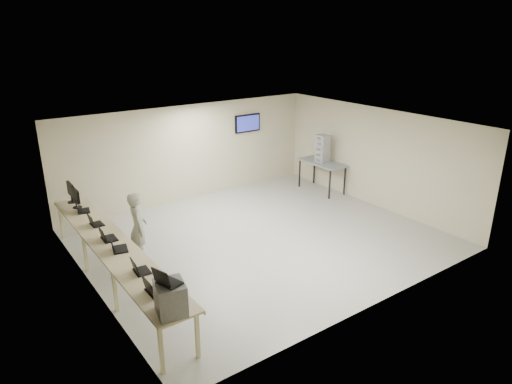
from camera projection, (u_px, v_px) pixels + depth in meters
room at (261, 183)px, 10.71m from camera, size 8.01×7.01×2.81m
workbench at (113, 247)px, 8.88m from camera, size 0.76×6.00×0.90m
equipment_box at (171, 298)px, 6.63m from camera, size 0.51×0.55×0.49m
laptop_on_box at (166, 280)px, 6.50m from camera, size 0.38×0.40×0.27m
laptop_0 at (153, 289)px, 7.17m from camera, size 0.31×0.38×0.30m
laptop_1 at (139, 269)px, 7.78m from camera, size 0.30×0.36×0.27m
laptop_2 at (117, 247)px, 8.55m from camera, size 0.39×0.43×0.29m
laptop_3 at (106, 236)px, 8.98m from camera, size 0.31×0.38×0.29m
laptop_4 at (94, 222)px, 9.64m from camera, size 0.28×0.33×0.26m
laptop_5 at (81, 209)px, 10.34m from camera, size 0.36×0.40×0.28m
monitor_near at (76, 196)px, 10.53m from camera, size 0.21×0.47×0.46m
monitor_far at (71, 191)px, 10.85m from camera, size 0.22×0.49×0.48m
soldier at (138, 228)px, 9.82m from camera, size 0.53×0.66×1.59m
side_table at (322, 164)px, 14.10m from camera, size 0.73×1.56×0.94m
storage_bins at (323, 149)px, 13.92m from camera, size 0.32×0.36×0.85m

